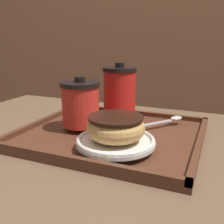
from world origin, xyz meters
name	(u,v)px	position (x,y,z in m)	size (l,w,h in m)	color
cafe_table	(99,197)	(0.00, 0.00, 0.58)	(1.01, 0.69, 0.74)	brown
serving_tray	(112,135)	(0.03, 0.02, 0.75)	(0.42, 0.36, 0.02)	#512D1E
coffee_cup_front	(81,103)	(-0.05, 0.01, 0.82)	(0.10, 0.10, 0.12)	red
coffee_cup_rear	(119,91)	(0.00, 0.14, 0.83)	(0.09, 0.09, 0.15)	red
plate_with_chocolate_donut	(116,141)	(0.07, -0.07, 0.77)	(0.16, 0.16, 0.01)	white
donut_chocolate_glazed	(116,127)	(0.07, -0.07, 0.80)	(0.12, 0.12, 0.05)	tan
spoon	(170,120)	(0.14, 0.13, 0.77)	(0.10, 0.12, 0.01)	silver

